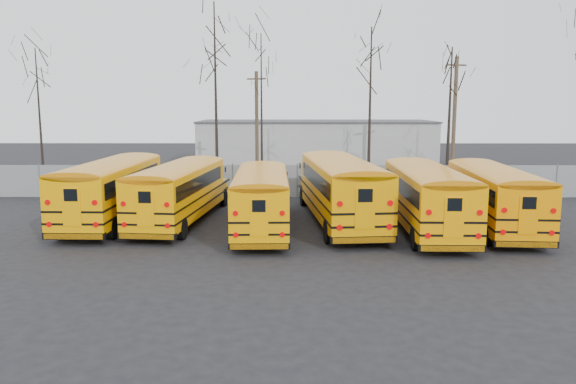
{
  "coord_description": "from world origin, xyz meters",
  "views": [
    {
      "loc": [
        -0.4,
        -22.36,
        5.75
      ],
      "look_at": [
        -0.54,
        3.91,
        1.6
      ],
      "focal_mm": 35.0,
      "sensor_mm": 36.0,
      "label": 1
    }
  ],
  "objects_px": {
    "bus_b": "(180,188)",
    "bus_f": "(493,192)",
    "bus_c": "(261,195)",
    "utility_pole_left": "(257,126)",
    "bus_d": "(341,185)",
    "bus_e": "(426,193)",
    "utility_pole_right": "(454,118)",
    "bus_a": "(113,185)"
  },
  "relations": [
    {
      "from": "bus_a",
      "to": "bus_b",
      "type": "xyz_separation_m",
      "value": [
        3.31,
        -0.16,
        -0.09
      ]
    },
    {
      "from": "bus_c",
      "to": "utility_pole_left",
      "type": "bearing_deg",
      "value": 92.38
    },
    {
      "from": "utility_pole_left",
      "to": "utility_pole_right",
      "type": "xyz_separation_m",
      "value": [
        14.44,
        0.62,
        0.55
      ]
    },
    {
      "from": "bus_a",
      "to": "bus_d",
      "type": "bearing_deg",
      "value": -0.99
    },
    {
      "from": "bus_b",
      "to": "bus_d",
      "type": "bearing_deg",
      "value": 4.01
    },
    {
      "from": "bus_d",
      "to": "bus_f",
      "type": "bearing_deg",
      "value": -13.39
    },
    {
      "from": "bus_e",
      "to": "utility_pole_left",
      "type": "distance_m",
      "value": 18.13
    },
    {
      "from": "bus_d",
      "to": "bus_c",
      "type": "bearing_deg",
      "value": -164.82
    },
    {
      "from": "utility_pole_left",
      "to": "utility_pole_right",
      "type": "height_order",
      "value": "utility_pole_right"
    },
    {
      "from": "bus_b",
      "to": "bus_f",
      "type": "bearing_deg",
      "value": 1.24
    },
    {
      "from": "bus_f",
      "to": "utility_pole_right",
      "type": "relative_size",
      "value": 1.17
    },
    {
      "from": "bus_d",
      "to": "utility_pole_right",
      "type": "relative_size",
      "value": 1.29
    },
    {
      "from": "bus_d",
      "to": "utility_pole_right",
      "type": "xyz_separation_m",
      "value": [
        9.59,
        14.96,
        2.78
      ]
    },
    {
      "from": "bus_a",
      "to": "bus_b",
      "type": "relative_size",
      "value": 1.04
    },
    {
      "from": "bus_e",
      "to": "utility_pole_left",
      "type": "relative_size",
      "value": 1.35
    },
    {
      "from": "bus_c",
      "to": "bus_d",
      "type": "height_order",
      "value": "bus_d"
    },
    {
      "from": "bus_d",
      "to": "bus_e",
      "type": "distance_m",
      "value": 4.0
    },
    {
      "from": "bus_c",
      "to": "bus_e",
      "type": "xyz_separation_m",
      "value": [
        7.43,
        -0.06,
        0.1
      ]
    },
    {
      "from": "bus_b",
      "to": "bus_e",
      "type": "xyz_separation_m",
      "value": [
        11.47,
        -1.74,
        0.04
      ]
    },
    {
      "from": "bus_d",
      "to": "bus_f",
      "type": "height_order",
      "value": "bus_d"
    },
    {
      "from": "bus_a",
      "to": "bus_d",
      "type": "distance_m",
      "value": 11.06
    },
    {
      "from": "utility_pole_left",
      "to": "bus_c",
      "type": "bearing_deg",
      "value": -67.29
    },
    {
      "from": "bus_f",
      "to": "utility_pole_left",
      "type": "bearing_deg",
      "value": 131.39
    },
    {
      "from": "bus_c",
      "to": "bus_f",
      "type": "relative_size",
      "value": 0.96
    },
    {
      "from": "bus_a",
      "to": "utility_pole_right",
      "type": "relative_size",
      "value": 1.22
    },
    {
      "from": "bus_f",
      "to": "bus_c",
      "type": "bearing_deg",
      "value": -173.78
    },
    {
      "from": "bus_e",
      "to": "bus_d",
      "type": "bearing_deg",
      "value": 159.68
    },
    {
      "from": "bus_a",
      "to": "bus_f",
      "type": "xyz_separation_m",
      "value": [
        17.99,
        -1.38,
        -0.09
      ]
    },
    {
      "from": "bus_e",
      "to": "bus_f",
      "type": "xyz_separation_m",
      "value": [
        3.21,
        0.52,
        -0.05
      ]
    },
    {
      "from": "bus_b",
      "to": "bus_f",
      "type": "height_order",
      "value": "bus_b"
    },
    {
      "from": "bus_e",
      "to": "utility_pole_right",
      "type": "xyz_separation_m",
      "value": [
        5.87,
        16.43,
        2.91
      ]
    },
    {
      "from": "bus_d",
      "to": "bus_e",
      "type": "bearing_deg",
      "value": -27.13
    },
    {
      "from": "bus_c",
      "to": "bus_f",
      "type": "distance_m",
      "value": 10.66
    },
    {
      "from": "bus_c",
      "to": "bus_d",
      "type": "bearing_deg",
      "value": 19.01
    },
    {
      "from": "bus_d",
      "to": "bus_f",
      "type": "distance_m",
      "value": 7.0
    },
    {
      "from": "bus_b",
      "to": "utility_pole_right",
      "type": "relative_size",
      "value": 1.18
    },
    {
      "from": "bus_f",
      "to": "bus_d",
      "type": "bearing_deg",
      "value": 175.96
    },
    {
      "from": "bus_d",
      "to": "bus_e",
      "type": "height_order",
      "value": "bus_d"
    },
    {
      "from": "bus_b",
      "to": "bus_f",
      "type": "xyz_separation_m",
      "value": [
        14.68,
        -1.22,
        -0.01
      ]
    },
    {
      "from": "bus_f",
      "to": "utility_pole_left",
      "type": "distance_m",
      "value": 19.45
    },
    {
      "from": "bus_d",
      "to": "utility_pole_right",
      "type": "distance_m",
      "value": 17.98
    },
    {
      "from": "bus_f",
      "to": "utility_pole_left",
      "type": "relative_size",
      "value": 1.33
    }
  ]
}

